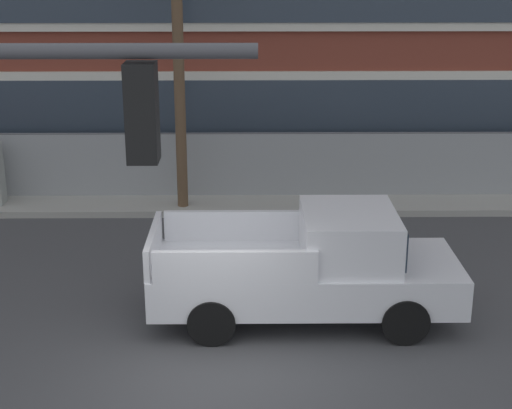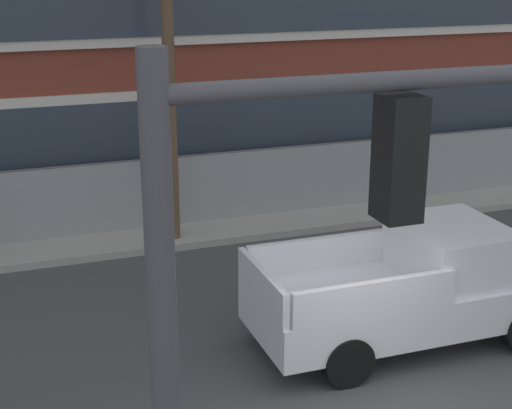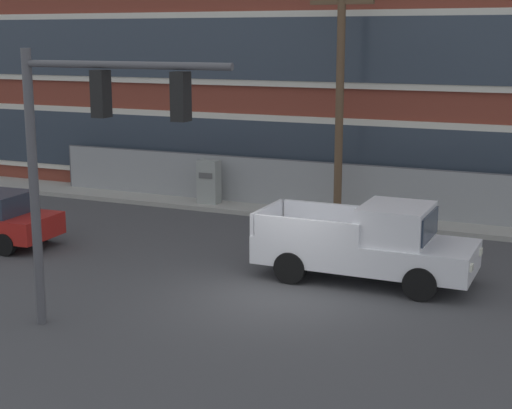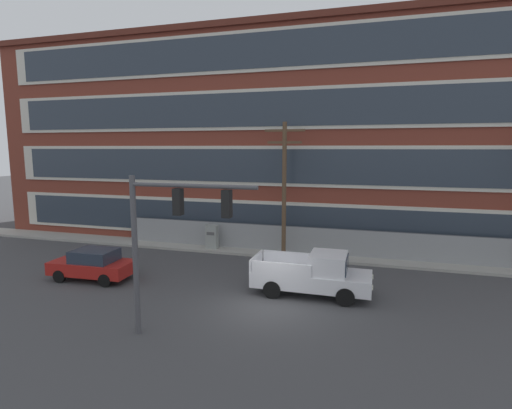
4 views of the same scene
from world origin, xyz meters
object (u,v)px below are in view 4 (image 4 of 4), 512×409
Objects in this scene: traffic_signal_mast at (168,226)px; pickup_truck_white at (314,275)px; sedan_red at (93,264)px; utility_pole_near_corner at (284,184)px; electrical_cabinet at (212,238)px.

pickup_truck_white is (4.22, 5.65, -3.09)m from traffic_signal_mast.
sedan_red is 0.52× the size of utility_pole_near_corner.
sedan_red is at bearing 146.41° from traffic_signal_mast.
electrical_cabinet is at bearing 105.93° from traffic_signal_mast.
pickup_truck_white is 11.17m from sedan_red.
traffic_signal_mast reaches higher than sedan_red.
pickup_truck_white reaches higher than electrical_cabinet.
sedan_red is (-11.12, -1.07, -0.14)m from pickup_truck_white.
pickup_truck_white is at bearing 5.50° from sedan_red.
utility_pole_near_corner is 4.84× the size of electrical_cabinet.
traffic_signal_mast is at bearing -74.07° from electrical_cabinet.
utility_pole_near_corner reaches higher than sedan_red.
sedan_red is (-6.89, 4.58, -3.24)m from traffic_signal_mast.
utility_pole_near_corner is 6.08m from electrical_cabinet.
utility_pole_near_corner is at bearing 115.19° from pickup_truck_white.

